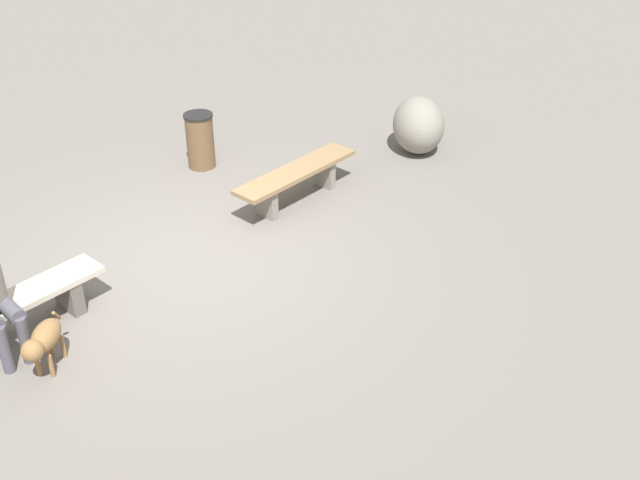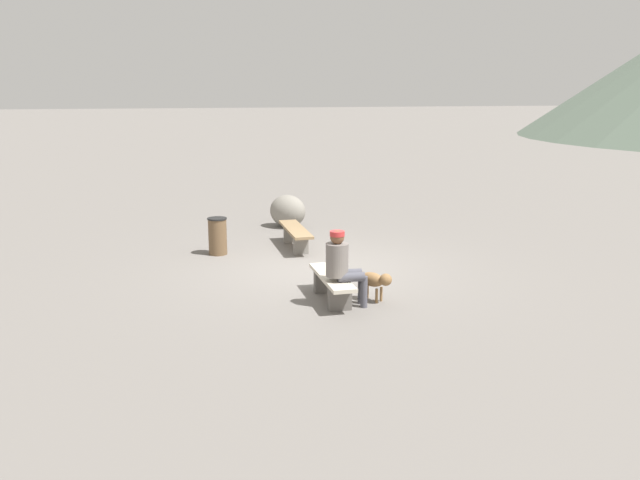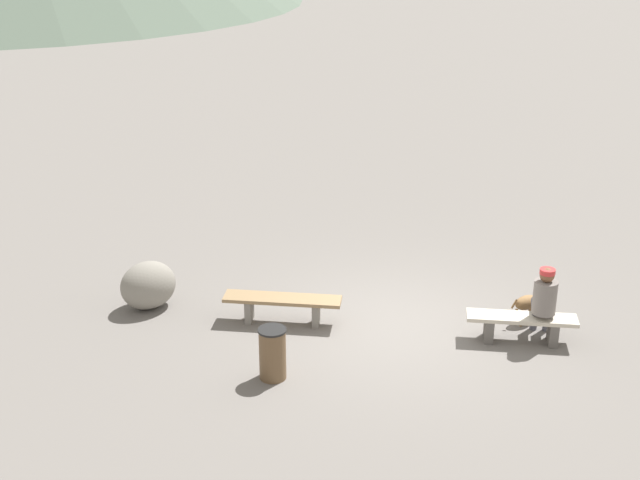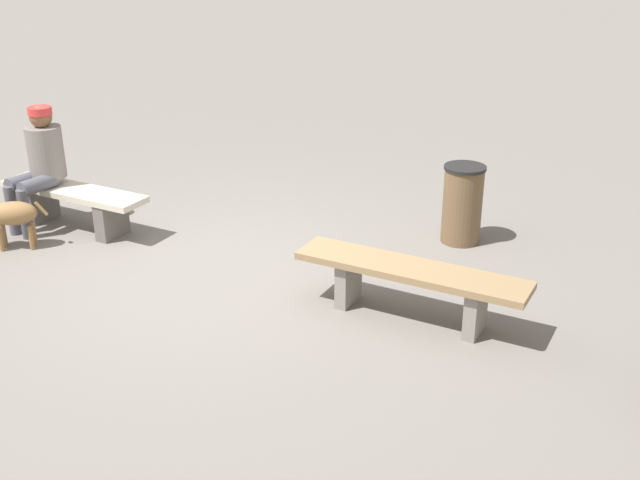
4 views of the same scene
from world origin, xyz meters
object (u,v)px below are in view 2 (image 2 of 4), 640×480
at_px(dog, 375,280).
at_px(boulder, 288,211).
at_px(seated_person, 342,263).
at_px(bench_right, 332,283).
at_px(bench_left, 296,233).
at_px(trash_bin, 218,236).

height_order(dog, boulder, boulder).
distance_m(seated_person, dog, 0.70).
xyz_separation_m(bench_right, dog, (0.18, 0.67, 0.06)).
bearing_deg(bench_left, trash_bin, -85.31).
bearing_deg(trash_bin, bench_left, 94.98).
relative_size(dog, boulder, 0.62).
bearing_deg(dog, bench_right, -141.02).
height_order(bench_right, boulder, boulder).
bearing_deg(trash_bin, boulder, 141.38).
distance_m(bench_right, seated_person, 0.53).
distance_m(bench_left, seated_person, 4.01).
xyz_separation_m(bench_left, seated_person, (3.99, -0.06, 0.37)).
relative_size(seated_person, dog, 2.12).
xyz_separation_m(dog, boulder, (-6.12, -0.28, 0.05)).
distance_m(bench_left, trash_bin, 1.67).
bearing_deg(bench_left, seated_person, -1.09).
bearing_deg(dog, trash_bin, 174.75).
bearing_deg(bench_right, seated_person, 14.53).
xyz_separation_m(bench_left, bench_right, (3.68, -0.14, -0.04)).
relative_size(bench_right, trash_bin, 2.15).
distance_m(trash_bin, boulder, 3.07).
bearing_deg(dog, boulder, 146.75).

